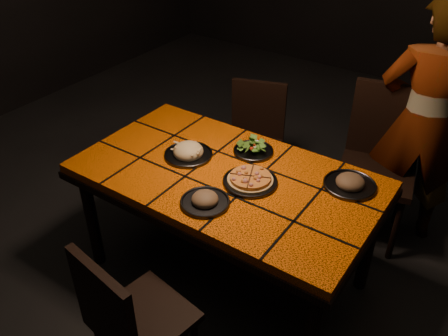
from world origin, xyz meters
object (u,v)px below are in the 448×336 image
Objects in this scene: dining_table at (226,185)px; chair_near at (128,318)px; diner at (424,123)px; plate_pasta at (188,152)px; chair_far_left at (255,134)px; chair_far_right at (380,154)px; plate_pizza at (250,180)px.

dining_table is 0.87m from chair_near.
diner reaches higher than plate_pasta.
diner reaches higher than chair_far_left.
chair_far_right reaches higher than chair_far_left.
plate_pizza is (0.47, -0.83, 0.28)m from chair_far_left.
diner is at bearing 55.11° from dining_table.
chair_far_left is at bearing -2.27° from diner.
chair_far_right reaches higher than plate_pizza.
chair_near reaches higher than chair_far_left.
dining_table is 5.93× the size of plate_pasta.
plate_pasta is (-0.42, 0.02, 0.01)m from plate_pizza.
chair_far_right is at bearing 48.28° from plate_pasta.
diner is at bearing 45.80° from plate_pasta.
plate_pasta is (-0.33, 0.87, 0.28)m from chair_near.
dining_table is at bearing -76.84° from chair_near.
chair_far_right is 0.63× the size of diner.
chair_far_right is 1.03m from plate_pizza.
chair_far_left is 3.13× the size of plate_pasta.
chair_far_left is 2.75× the size of plate_pizza.
diner is 5.88× the size of plate_pasta.
diner is (0.73, 1.05, 0.13)m from dining_table.
diner is at bearing 61.23° from plate_pizza.
chair_far_left is (-0.38, 1.68, -0.01)m from chair_near.
diner reaches higher than chair_far_right.
chair_far_left reaches higher than plate_pizza.
chair_far_right is (0.54, 0.93, -0.09)m from dining_table.
dining_table is 0.91m from chair_far_left.
chair_far_right reaches higher than chair_near.
dining_table is 1.29m from diner.
chair_far_right is (0.48, 1.78, 0.08)m from chair_near.
plate_pizza is (0.09, 0.84, 0.27)m from chair_near.
dining_table is at bearing -132.60° from chair_far_right.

